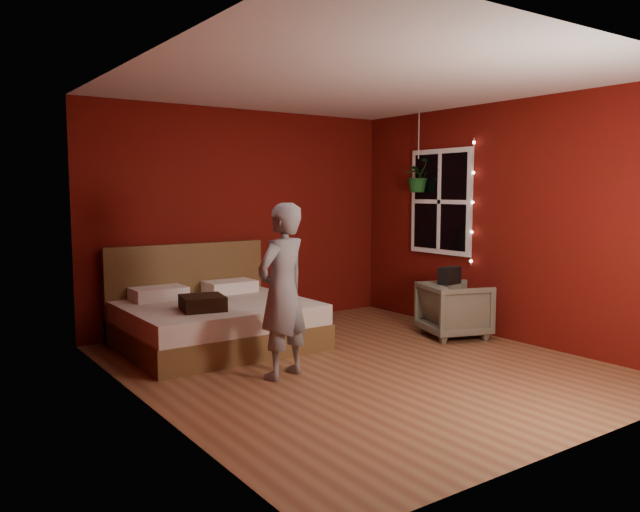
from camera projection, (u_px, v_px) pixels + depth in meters
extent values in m
plane|color=brown|center=(359.00, 365.00, 5.85)|extent=(4.50, 4.50, 0.00)
cube|color=#570B09|center=(243.00, 218.00, 7.55)|extent=(4.00, 0.02, 2.60)
cube|color=#570B09|center=(587.00, 245.00, 3.87)|extent=(4.00, 0.02, 2.60)
cube|color=#570B09|center=(145.00, 236.00, 4.57)|extent=(0.02, 4.50, 2.60)
cube|color=#570B09|center=(503.00, 221.00, 6.85)|extent=(0.02, 4.50, 2.60)
cube|color=silver|center=(361.00, 81.00, 5.57)|extent=(4.00, 4.50, 0.02)
cube|color=white|center=(441.00, 202.00, 7.55)|extent=(0.04, 0.97, 1.27)
cube|color=black|center=(440.00, 202.00, 7.54)|extent=(0.02, 0.85, 1.15)
cube|color=white|center=(440.00, 202.00, 7.53)|extent=(0.03, 0.05, 1.15)
cube|color=white|center=(440.00, 202.00, 7.53)|extent=(0.03, 0.85, 0.05)
cylinder|color=silver|center=(473.00, 202.00, 7.10)|extent=(0.01, 0.01, 1.45)
sphere|color=#FFF2CC|center=(471.00, 261.00, 7.17)|extent=(0.04, 0.04, 0.04)
sphere|color=#FFF2CC|center=(472.00, 232.00, 7.14)|extent=(0.04, 0.04, 0.04)
sphere|color=#FFF2CC|center=(473.00, 202.00, 7.10)|extent=(0.04, 0.04, 0.04)
sphere|color=#FFF2CC|center=(473.00, 173.00, 7.06)|extent=(0.04, 0.04, 0.04)
sphere|color=#FFF2CC|center=(474.00, 142.00, 7.03)|extent=(0.04, 0.04, 0.04)
cube|color=brown|center=(217.00, 335.00, 6.53)|extent=(1.88, 1.60, 0.26)
cube|color=silver|center=(217.00, 312.00, 6.50)|extent=(1.85, 1.57, 0.21)
cube|color=brown|center=(187.00, 289.00, 7.11)|extent=(1.88, 0.08, 1.04)
cube|color=white|center=(159.00, 293.00, 6.68)|extent=(0.56, 0.36, 0.13)
cube|color=white|center=(230.00, 286.00, 7.17)|extent=(0.56, 0.36, 0.13)
imported|color=slate|center=(282.00, 291.00, 5.41)|extent=(0.65, 0.52, 1.53)
imported|color=#6A6954|center=(454.00, 310.00, 6.97)|extent=(0.85, 0.84, 0.62)
cube|color=black|center=(450.00, 275.00, 6.81)|extent=(0.28, 0.17, 0.19)
cube|color=black|center=(203.00, 303.00, 6.08)|extent=(0.47, 0.47, 0.14)
cylinder|color=silver|center=(419.00, 135.00, 7.66)|extent=(0.01, 0.01, 0.58)
imported|color=#18561D|center=(418.00, 176.00, 7.71)|extent=(0.40, 0.36, 0.41)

